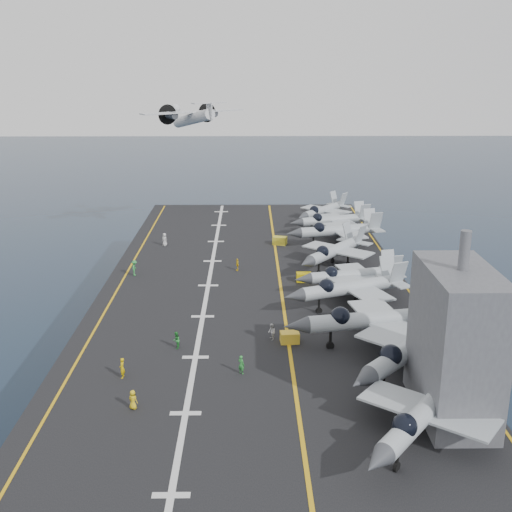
{
  "coord_description": "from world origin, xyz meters",
  "views": [
    {
      "loc": [
        -0.9,
        -75.05,
        37.45
      ],
      "look_at": [
        0.0,
        4.0,
        13.0
      ],
      "focal_mm": 45.0,
      "sensor_mm": 36.0,
      "label": 1
    }
  ],
  "objects_px": {
    "fighter_jet_0": "(424,411)",
    "transport_plane": "(193,118)",
    "tow_cart_a": "(290,337)",
    "island_superstructure": "(457,325)"
  },
  "relations": [
    {
      "from": "fighter_jet_0",
      "to": "transport_plane",
      "type": "xyz_separation_m",
      "value": [
        -23.66,
        89.6,
        12.91
      ]
    },
    {
      "from": "transport_plane",
      "to": "tow_cart_a",
      "type": "bearing_deg",
      "value": -78.22
    },
    {
      "from": "island_superstructure",
      "to": "transport_plane",
      "type": "relative_size",
      "value": 0.56
    },
    {
      "from": "tow_cart_a",
      "to": "transport_plane",
      "type": "xyz_separation_m",
      "value": [
        -15.06,
        72.17,
        14.97
      ]
    },
    {
      "from": "fighter_jet_0",
      "to": "tow_cart_a",
      "type": "height_order",
      "value": "fighter_jet_0"
    },
    {
      "from": "island_superstructure",
      "to": "tow_cart_a",
      "type": "distance_m",
      "value": 19.09
    },
    {
      "from": "fighter_jet_0",
      "to": "transport_plane",
      "type": "height_order",
      "value": "transport_plane"
    },
    {
      "from": "tow_cart_a",
      "to": "island_superstructure",
      "type": "bearing_deg",
      "value": -48.06
    },
    {
      "from": "fighter_jet_0",
      "to": "tow_cart_a",
      "type": "xyz_separation_m",
      "value": [
        -8.61,
        17.43,
        -2.06
      ]
    },
    {
      "from": "island_superstructure",
      "to": "transport_plane",
      "type": "xyz_separation_m",
      "value": [
        -26.94,
        85.4,
        8.02
      ]
    }
  ]
}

